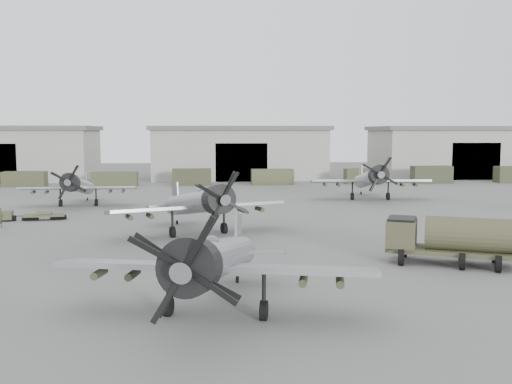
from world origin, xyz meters
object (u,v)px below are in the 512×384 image
aircraft_far_1 (371,178)px  fuel_tanker (449,237)px  aircraft_far_0 (78,185)px  ground_crew (0,218)px  tug_trailer (18,216)px  aircraft_mid_1 (199,203)px  aircraft_near_1 (214,261)px

aircraft_far_1 → fuel_tanker: bearing=-93.3°
aircraft_far_0 → fuel_tanker: size_ratio=1.56×
aircraft_far_0 → ground_crew: bearing=-105.7°
aircraft_far_0 → tug_trailer: size_ratio=1.97×
aircraft_mid_1 → tug_trailer: size_ratio=2.21×
aircraft_mid_1 → aircraft_near_1: bearing=-107.3°
aircraft_far_0 → tug_trailer: (-3.08, -9.51, -1.75)m
aircraft_near_1 → aircraft_far_0: aircraft_near_1 is taller
fuel_tanker → ground_crew: bearing=176.9°
aircraft_far_0 → fuel_tanker: 39.90m
aircraft_mid_1 → aircraft_far_0: aircraft_mid_1 is taller
tug_trailer → aircraft_far_0: bearing=65.6°
aircraft_far_0 → aircraft_mid_1: bearing=-55.7°
aircraft_far_0 → fuel_tanker: (27.65, -28.76, -0.57)m
aircraft_far_0 → fuel_tanker: bearing=-47.2°
aircraft_far_1 → ground_crew: aircraft_far_1 is taller
aircraft_near_1 → aircraft_far_1: bearing=77.9°
aircraft_far_0 → ground_crew: size_ratio=7.39×
fuel_tanker → tug_trailer: bearing=171.7°
aircraft_mid_1 → tug_trailer: (-15.95, 8.62, -2.02)m
fuel_tanker → tug_trailer: fuel_tanker is taller
fuel_tanker → tug_trailer: 36.28m
aircraft_near_1 → aircraft_far_1: 44.28m
ground_crew → aircraft_far_1: bearing=-50.7°
aircraft_near_1 → aircraft_far_1: aircraft_far_1 is taller
ground_crew → aircraft_near_1: bearing=-129.7°
aircraft_near_1 → ground_crew: (-17.11, 24.41, -1.66)m
aircraft_far_1 → tug_trailer: bearing=-155.9°
aircraft_far_1 → fuel_tanker: size_ratio=1.78×
aircraft_mid_1 → ground_crew: size_ratio=8.29×
aircraft_far_1 → fuel_tanker: 31.89m
aircraft_near_1 → aircraft_mid_1: (-0.85, 19.32, -0.00)m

